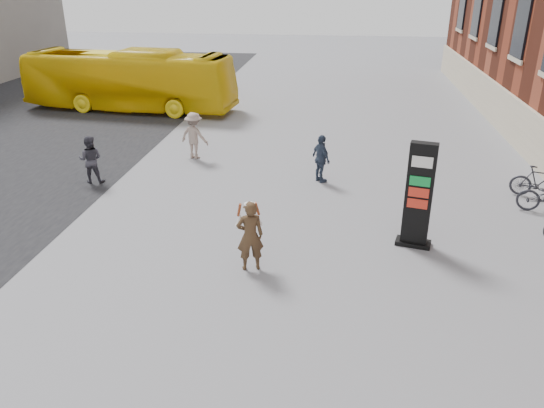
# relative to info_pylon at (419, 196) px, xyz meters

# --- Properties ---
(ground) EXTENTS (100.00, 100.00, 0.00)m
(ground) POSITION_rel_info_pylon_xyz_m (-4.40, -0.95, -1.38)
(ground) COLOR #9E9EA3
(info_pylon) EXTENTS (0.96, 0.63, 2.75)m
(info_pylon) POSITION_rel_info_pylon_xyz_m (0.00, 0.00, 0.00)
(info_pylon) COLOR black
(info_pylon) RESTS_ON ground
(woman) EXTENTS (0.78, 0.74, 1.74)m
(woman) POSITION_rel_info_pylon_xyz_m (-3.99, -1.72, -0.48)
(woman) COLOR #422E1C
(woman) RESTS_ON ground
(bus) EXTENTS (10.93, 3.55, 2.99)m
(bus) POSITION_rel_info_pylon_xyz_m (-12.63, 13.14, 0.12)
(bus) COLOR yellow
(bus) RESTS_ON road
(pedestrian_a) EXTENTS (0.86, 0.72, 1.60)m
(pedestrian_a) POSITION_rel_info_pylon_xyz_m (-10.17, 3.19, -0.58)
(pedestrian_a) COLOR #383640
(pedestrian_a) RESTS_ON ground
(pedestrian_b) EXTENTS (1.28, 0.97, 1.75)m
(pedestrian_b) POSITION_rel_info_pylon_xyz_m (-7.42, 6.08, -0.50)
(pedestrian_b) COLOR gray
(pedestrian_b) RESTS_ON ground
(pedestrian_c) EXTENTS (0.87, 1.00, 1.62)m
(pedestrian_c) POSITION_rel_info_pylon_xyz_m (-2.59, 4.21, -0.57)
(pedestrian_c) COLOR #303C51
(pedestrian_c) RESTS_ON ground
(bike_7) EXTENTS (1.76, 0.98, 1.02)m
(bike_7) POSITION_rel_info_pylon_xyz_m (4.20, 3.69, -0.87)
(bike_7) COLOR #26272D
(bike_7) RESTS_ON ground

